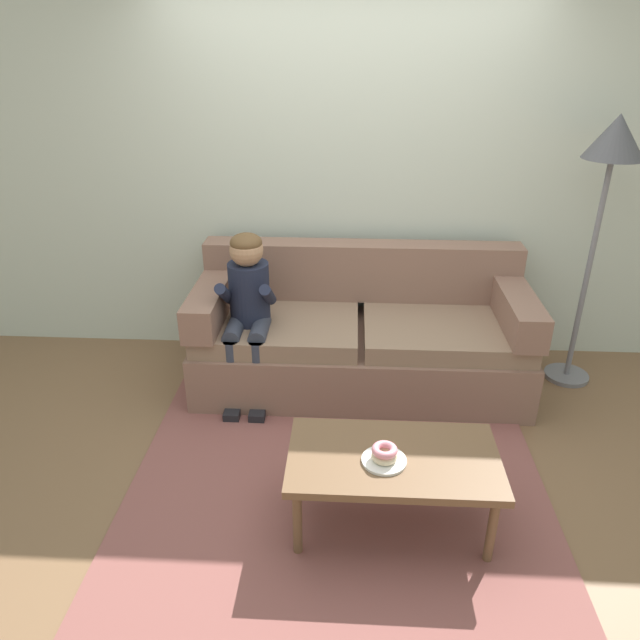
% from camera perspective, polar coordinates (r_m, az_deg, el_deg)
% --- Properties ---
extents(ground, '(10.00, 10.00, 0.00)m').
position_cam_1_polar(ground, '(3.53, 1.77, -12.83)').
color(ground, brown).
extents(wall_back, '(8.00, 0.10, 2.80)m').
position_cam_1_polar(wall_back, '(4.23, 2.58, 14.88)').
color(wall_back, beige).
rests_on(wall_back, ground).
extents(area_rug, '(2.22, 2.03, 0.01)m').
position_cam_1_polar(area_rug, '(3.34, 1.64, -15.43)').
color(area_rug, brown).
rests_on(area_rug, ground).
extents(couch, '(2.18, 0.90, 0.90)m').
position_cam_1_polar(couch, '(4.06, 3.88, -1.68)').
color(couch, '#846051').
rests_on(couch, ground).
extents(coffee_table, '(1.00, 0.56, 0.41)m').
position_cam_1_polar(coffee_table, '(2.92, 7.03, -13.42)').
color(coffee_table, brown).
rests_on(coffee_table, ground).
extents(person_child, '(0.34, 0.58, 1.10)m').
position_cam_1_polar(person_child, '(3.78, -6.94, 1.72)').
color(person_child, '#1E2338').
rests_on(person_child, ground).
extents(plate, '(0.21, 0.21, 0.01)m').
position_cam_1_polar(plate, '(2.85, 6.14, -13.21)').
color(plate, white).
rests_on(plate, coffee_table).
extents(donut, '(0.17, 0.17, 0.04)m').
position_cam_1_polar(donut, '(2.83, 6.17, -12.82)').
color(donut, beige).
rests_on(donut, plate).
extents(donut_second, '(0.13, 0.13, 0.04)m').
position_cam_1_polar(donut_second, '(2.81, 6.20, -12.25)').
color(donut_second, pink).
rests_on(donut_second, donut).
extents(floor_lamp, '(0.36, 0.36, 1.78)m').
position_cam_1_polar(floor_lamp, '(4.08, 26.06, 13.25)').
color(floor_lamp, slate).
rests_on(floor_lamp, ground).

